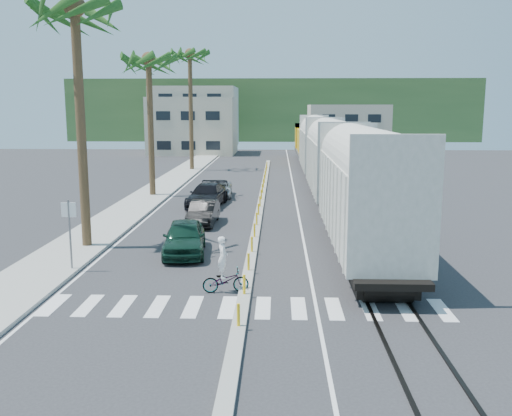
# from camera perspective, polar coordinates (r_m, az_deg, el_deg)

# --- Properties ---
(ground) EXTENTS (140.00, 140.00, 0.00)m
(ground) POSITION_cam_1_polar(r_m,az_deg,el_deg) (21.50, -1.03, -8.10)
(ground) COLOR #28282B
(ground) RESTS_ON ground
(sidewalk) EXTENTS (3.00, 90.00, 0.15)m
(sidewalk) POSITION_cam_1_polar(r_m,az_deg,el_deg) (46.88, -9.73, 1.82)
(sidewalk) COLOR gray
(sidewalk) RESTS_ON ground
(rails) EXTENTS (1.56, 100.00, 0.06)m
(rails) POSITION_cam_1_polar(r_m,az_deg,el_deg) (49.00, 6.66, 2.20)
(rails) COLOR black
(rails) RESTS_ON ground
(median) EXTENTS (0.45, 60.00, 0.85)m
(median) POSITION_cam_1_polar(r_m,az_deg,el_deg) (40.91, 0.53, 0.78)
(median) COLOR gray
(median) RESTS_ON ground
(crosswalk) EXTENTS (14.00, 2.20, 0.01)m
(crosswalk) POSITION_cam_1_polar(r_m,az_deg,el_deg) (19.61, -1.36, -9.91)
(crosswalk) COLOR silver
(crosswalk) RESTS_ON ground
(lane_markings) EXTENTS (9.42, 90.00, 0.01)m
(lane_markings) POSITION_cam_1_polar(r_m,az_deg,el_deg) (46.00, -1.97, 1.71)
(lane_markings) COLOR silver
(lane_markings) RESTS_ON ground
(freight_train) EXTENTS (3.00, 60.94, 5.85)m
(freight_train) POSITION_cam_1_polar(r_m,az_deg,el_deg) (45.98, 7.00, 5.28)
(freight_train) COLOR #B4B3A5
(freight_train) RESTS_ON ground
(palm_trees) EXTENTS (3.50, 37.20, 13.75)m
(palm_trees) POSITION_cam_1_polar(r_m,az_deg,el_deg) (44.26, -10.27, 15.26)
(palm_trees) COLOR brown
(palm_trees) RESTS_ON ground
(street_sign) EXTENTS (0.60, 0.08, 3.00)m
(street_sign) POSITION_cam_1_polar(r_m,az_deg,el_deg) (24.40, -18.15, -1.62)
(street_sign) COLOR slate
(street_sign) RESTS_ON ground
(buildings) EXTENTS (38.00, 27.00, 10.00)m
(buildings) POSITION_cam_1_polar(r_m,az_deg,el_deg) (92.39, -2.55, 8.64)
(buildings) COLOR #B3A68E
(buildings) RESTS_ON ground
(hillside) EXTENTS (80.00, 20.00, 12.00)m
(hillside) POSITION_cam_1_polar(r_m,az_deg,el_deg) (120.40, 1.66, 9.77)
(hillside) COLOR #385628
(hillside) RESTS_ON ground
(car_lead) EXTENTS (2.81, 5.01, 1.58)m
(car_lead) POSITION_cam_1_polar(r_m,az_deg,el_deg) (26.44, -7.17, -2.93)
(car_lead) COLOR #103023
(car_lead) RESTS_ON ground
(car_second) EXTENTS (1.66, 4.24, 1.37)m
(car_second) POSITION_cam_1_polar(r_m,az_deg,el_deg) (32.97, -5.29, -0.47)
(car_second) COLOR black
(car_second) RESTS_ON ground
(car_third) EXTENTS (3.25, 5.73, 1.53)m
(car_third) POSITION_cam_1_polar(r_m,az_deg,el_deg) (38.90, -4.91, 1.28)
(car_third) COLOR black
(car_third) RESTS_ON ground
(car_rear) EXTENTS (2.62, 4.75, 1.25)m
(car_rear) POSITION_cam_1_polar(r_m,az_deg,el_deg) (42.96, -3.84, 1.94)
(car_rear) COLOR #A7A9AC
(car_rear) RESTS_ON ground
(cyclist) EXTENTS (1.16, 1.89, 2.10)m
(cyclist) POSITION_cam_1_polar(r_m,az_deg,el_deg) (20.98, -3.12, -6.69)
(cyclist) COLOR #9EA0A5
(cyclist) RESTS_ON ground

